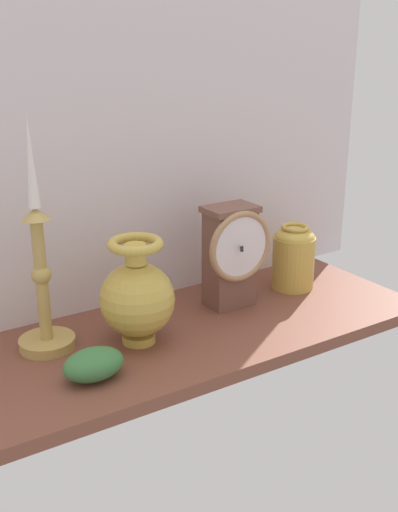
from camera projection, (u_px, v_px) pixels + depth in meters
ground_plane at (176, 337)px, 115.80cm from camera, size 100.00×36.00×2.40cm
back_wall at (125, 144)px, 119.26cm from camera, size 120.00×2.00×65.00cm
mantel_clock at (232, 254)px, 122.93cm from camera, size 14.42×9.66×20.88cm
candlestick_tall_left at (42, 284)px, 105.37cm from camera, size 9.94×9.94×40.83cm
brass_vase_bulbous at (138, 297)px, 108.21cm from camera, size 13.41×13.41×19.52cm
brass_vase_jar at (294, 255)px, 133.58cm from camera, size 9.19×9.19×14.19cm
ivy_sprig at (94, 364)px, 98.48cm from camera, size 10.11×7.08×5.16cm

